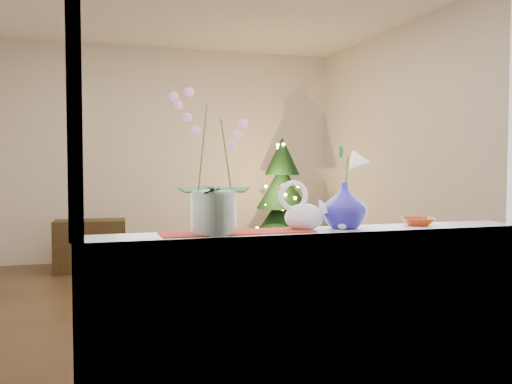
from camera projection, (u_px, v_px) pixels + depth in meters
ground at (207, 303)px, 5.02m from camera, size 5.00×5.00×0.00m
wall_back at (164, 154)px, 7.33m from camera, size 4.50×0.10×2.70m
wall_front at (326, 138)px, 2.56m from camera, size 4.50×0.10×2.70m
wall_right at (430, 151)px, 5.62m from camera, size 0.10×5.00×2.70m
window_apron at (321, 335)px, 2.65m from camera, size 2.20×0.08×0.88m
windowsill at (314, 234)px, 2.71m from camera, size 2.20×0.26×0.04m
window_frame at (324, 61)px, 2.57m from camera, size 2.22×0.06×1.60m
runner at (237, 232)px, 2.60m from camera, size 0.70×0.20×0.01m
orchid_pot at (213, 162)px, 2.54m from camera, size 0.28×0.28×0.65m
swan at (304, 207)px, 2.71m from camera, size 0.28×0.18×0.22m
blue_vase at (344, 202)px, 2.77m from camera, size 0.28×0.28×0.26m
lily at (345, 155)px, 2.76m from camera, size 0.14×0.08×0.19m
paperweight at (343, 223)px, 2.72m from camera, size 0.07×0.07×0.06m
amber_dish at (418, 222)px, 2.90m from camera, size 0.18×0.18×0.04m
xmas_tree at (282, 198)px, 7.26m from camera, size 0.95×0.95×1.56m
side_table at (90, 246)px, 6.47m from camera, size 0.81×0.45×0.59m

